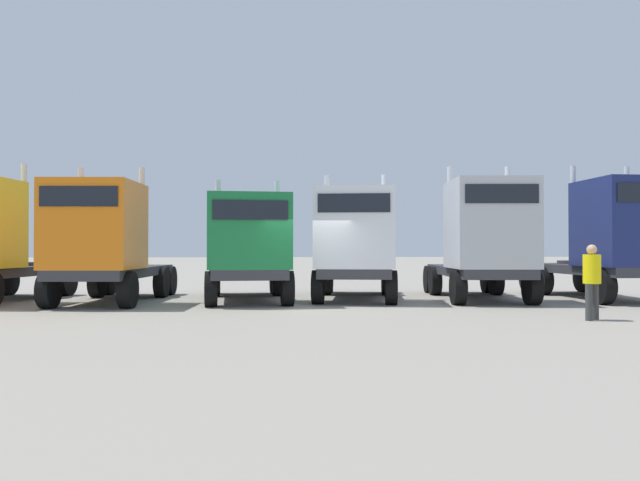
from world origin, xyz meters
TOP-DOWN VIEW (x-y plane):
  - ground at (0.00, 0.00)m, footprint 200.00×200.00m
  - semi_truck_orange at (-6.07, 1.20)m, footprint 3.00×6.32m
  - semi_truck_green at (-1.75, 1.50)m, footprint 2.90×6.29m
  - semi_truck_white at (1.64, 1.72)m, footprint 3.48×6.33m
  - semi_truck_silver at (5.71, 1.16)m, footprint 3.14×6.38m
  - semi_truck_navy at (9.93, 1.03)m, footprint 2.59×6.22m
  - visitor_in_hivis at (6.41, -3.83)m, footprint 0.55×0.55m

SIDE VIEW (x-z plane):
  - ground at x=0.00m, z-range 0.00..0.00m
  - visitor_in_hivis at x=6.41m, z-range 0.14..1.92m
  - semi_truck_green at x=-1.75m, z-range -0.21..3.68m
  - semi_truck_white at x=1.64m, z-range -0.22..3.91m
  - semi_truck_orange at x=-6.07m, z-range -0.22..3.99m
  - semi_truck_silver at x=5.71m, z-range -0.22..4.15m
  - semi_truck_navy at x=9.93m, z-range -0.21..4.22m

